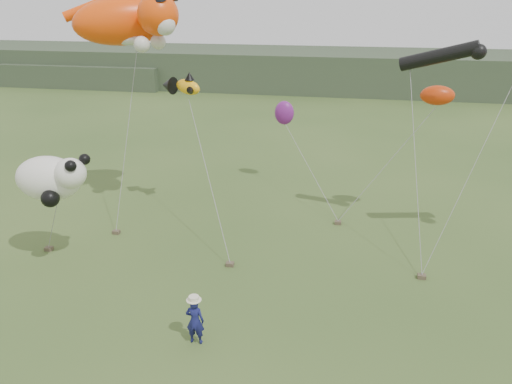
% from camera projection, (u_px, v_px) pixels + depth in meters
% --- Properties ---
extents(ground, '(120.00, 120.00, 0.00)m').
position_uv_depth(ground, '(224.00, 331.00, 15.54)').
color(ground, '#385123').
rests_on(ground, ground).
extents(headland, '(90.00, 13.00, 4.00)m').
position_uv_depth(headland, '(297.00, 70.00, 56.15)').
color(headland, '#2D3D28').
rests_on(headland, ground).
extents(festival_attendant, '(0.56, 0.37, 1.53)m').
position_uv_depth(festival_attendant, '(195.00, 321.00, 14.78)').
color(festival_attendant, navy).
rests_on(festival_attendant, ground).
extents(sandbag_anchors, '(15.07, 5.10, 0.15)m').
position_uv_depth(sandbag_anchors, '(228.00, 247.00, 20.56)').
color(sandbag_anchors, brown).
rests_on(sandbag_anchors, ground).
extents(cat_kite, '(5.93, 4.14, 2.55)m').
position_uv_depth(cat_kite, '(132.00, 20.00, 20.94)').
color(cat_kite, '#FC4608').
rests_on(cat_kite, ground).
extents(fish_kite, '(2.11, 1.38, 1.04)m').
position_uv_depth(fish_kite, '(181.00, 86.00, 21.68)').
color(fish_kite, '#FFB013').
rests_on(fish_kite, ground).
extents(tube_kites, '(7.04, 2.74, 1.32)m').
position_uv_depth(tube_kites, '(508.00, 59.00, 18.01)').
color(tube_kites, black).
rests_on(tube_kites, ground).
extents(panda_kite, '(2.92, 1.89, 1.82)m').
position_uv_depth(panda_kite, '(52.00, 178.00, 18.17)').
color(panda_kite, white).
rests_on(panda_kite, ground).
extents(misc_kites, '(8.17, 4.78, 2.95)m').
position_uv_depth(misc_kites, '(353.00, 105.00, 23.44)').
color(misc_kites, red).
rests_on(misc_kites, ground).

